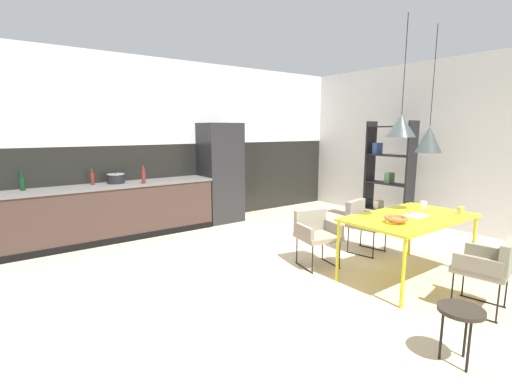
# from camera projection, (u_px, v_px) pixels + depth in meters

# --- Properties ---
(ground_plane) EXTENTS (8.99, 8.99, 0.00)m
(ground_plane) POSITION_uv_depth(u_px,v_px,m) (313.00, 269.00, 4.65)
(ground_plane) COLOR #CCB58F
(back_wall_splashback_dark) EXTENTS (6.92, 0.12, 1.48)m
(back_wall_splashback_dark) POSITION_uv_depth(u_px,v_px,m) (194.00, 182.00, 7.08)
(back_wall_splashback_dark) COLOR black
(back_wall_splashback_dark) RESTS_ON ground
(back_wall_panel_upper) EXTENTS (6.92, 0.12, 1.48)m
(back_wall_panel_upper) POSITION_uv_depth(u_px,v_px,m) (192.00, 103.00, 6.83)
(back_wall_panel_upper) COLOR silver
(back_wall_panel_upper) RESTS_ON back_wall_splashback_dark
(side_wall_right) EXTENTS (0.12, 6.56, 2.97)m
(side_wall_right) POSITION_uv_depth(u_px,v_px,m) (454.00, 145.00, 6.39)
(side_wall_right) COLOR silver
(side_wall_right) RESTS_ON ground
(kitchen_counter) EXTENTS (3.34, 0.63, 0.89)m
(kitchen_counter) POSITION_uv_depth(u_px,v_px,m) (112.00, 212.00, 5.88)
(kitchen_counter) COLOR #3D2C26
(kitchen_counter) RESTS_ON ground
(refrigerator_column) EXTENTS (0.72, 0.60, 1.87)m
(refrigerator_column) POSITION_uv_depth(u_px,v_px,m) (221.00, 173.00, 6.98)
(refrigerator_column) COLOR #232326
(refrigerator_column) RESTS_ON ground
(dining_table) EXTENTS (1.58, 0.91, 0.75)m
(dining_table) POSITION_uv_depth(u_px,v_px,m) (409.00, 220.00, 4.29)
(dining_table) COLOR yellow
(dining_table) RESTS_ON ground
(armchair_by_stool) EXTENTS (0.56, 0.55, 0.74)m
(armchair_by_stool) POSITION_uv_depth(u_px,v_px,m) (363.00, 219.00, 5.27)
(armchair_by_stool) COLOR gray
(armchair_by_stool) RESTS_ON ground
(armchair_head_of_table) EXTENTS (0.56, 0.55, 0.73)m
(armchair_head_of_table) POSITION_uv_depth(u_px,v_px,m) (491.00, 263.00, 3.50)
(armchair_head_of_table) COLOR gray
(armchair_head_of_table) RESTS_ON ground
(armchair_facing_counter) EXTENTS (0.57, 0.56, 0.71)m
(armchair_facing_counter) POSITION_uv_depth(u_px,v_px,m) (315.00, 230.00, 4.75)
(armchair_facing_counter) COLOR gray
(armchair_facing_counter) RESTS_ON ground
(fruit_bowl) EXTENTS (0.25, 0.25, 0.07)m
(fruit_bowl) POSITION_uv_depth(u_px,v_px,m) (396.00, 219.00, 3.96)
(fruit_bowl) COLOR #B2662D
(fruit_bowl) RESTS_ON dining_table
(open_book) EXTENTS (0.29, 0.20, 0.02)m
(open_book) POSITION_uv_depth(u_px,v_px,m) (416.00, 216.00, 4.29)
(open_book) COLOR white
(open_book) RESTS_ON dining_table
(mug_tall_blue) EXTENTS (0.12, 0.08, 0.09)m
(mug_tall_blue) POSITION_uv_depth(u_px,v_px,m) (424.00, 205.00, 4.74)
(mug_tall_blue) COLOR white
(mug_tall_blue) RESTS_ON dining_table
(mug_wide_latte) EXTENTS (0.12, 0.07, 0.09)m
(mug_wide_latte) POSITION_uv_depth(u_px,v_px,m) (461.00, 211.00, 4.36)
(mug_wide_latte) COLOR gold
(mug_wide_latte) RESTS_ON dining_table
(cooking_pot) EXTENTS (0.27, 0.27, 0.18)m
(cooking_pot) POSITION_uv_depth(u_px,v_px,m) (116.00, 179.00, 5.92)
(cooking_pot) COLOR black
(cooking_pot) RESTS_ON kitchen_counter
(bottle_oil_tall) EXTENTS (0.06, 0.06, 0.29)m
(bottle_oil_tall) POSITION_uv_depth(u_px,v_px,m) (143.00, 176.00, 5.88)
(bottle_oil_tall) COLOR maroon
(bottle_oil_tall) RESTS_ON kitchen_counter
(bottle_wine_green) EXTENTS (0.07, 0.07, 0.28)m
(bottle_wine_green) POSITION_uv_depth(u_px,v_px,m) (22.00, 183.00, 5.21)
(bottle_wine_green) COLOR #0F3319
(bottle_wine_green) RESTS_ON kitchen_counter
(bottle_spice_small) EXTENTS (0.06, 0.06, 0.25)m
(bottle_spice_small) POSITION_uv_depth(u_px,v_px,m) (92.00, 178.00, 5.74)
(bottle_spice_small) COLOR maroon
(bottle_spice_small) RESTS_ON kitchen_counter
(side_stool) EXTENTS (0.33, 0.33, 0.44)m
(side_stool) POSITION_uv_depth(u_px,v_px,m) (461.00, 314.00, 2.72)
(side_stool) COLOR #2D261E
(side_stool) RESTS_ON ground
(open_shelf_unit) EXTENTS (0.30, 0.88, 1.90)m
(open_shelf_unit) POSITION_uv_depth(u_px,v_px,m) (388.00, 172.00, 6.74)
(open_shelf_unit) COLOR black
(open_shelf_unit) RESTS_ON ground
(pendant_lamp_over_table_near) EXTENTS (0.31, 0.31, 1.25)m
(pendant_lamp_over_table_near) POSITION_uv_depth(u_px,v_px,m) (401.00, 126.00, 3.91)
(pendant_lamp_over_table_near) COLOR black
(pendant_lamp_over_table_far) EXTENTS (0.30, 0.30, 1.44)m
(pendant_lamp_over_table_far) POSITION_uv_depth(u_px,v_px,m) (429.00, 139.00, 4.33)
(pendant_lamp_over_table_far) COLOR black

